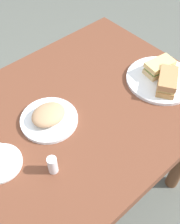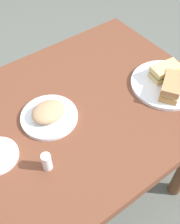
{
  "view_description": "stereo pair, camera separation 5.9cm",
  "coord_description": "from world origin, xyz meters",
  "px_view_note": "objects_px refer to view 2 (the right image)",
  "views": [
    {
      "loc": [
        -0.36,
        -0.55,
        1.58
      ],
      "look_at": [
        0.07,
        -0.07,
        0.81
      ],
      "focal_mm": 44.01,
      "sensor_mm": 36.0,
      "label": 1
    },
    {
      "loc": [
        -0.32,
        -0.59,
        1.58
      ],
      "look_at": [
        0.07,
        -0.07,
        0.81
      ],
      "focal_mm": 44.01,
      "sensor_mm": 36.0,
      "label": 2
    }
  ],
  "objects_px": {
    "sandwich_back": "(171,87)",
    "salt_shaker": "(47,162)",
    "side_plate": "(49,117)",
    "sandwich_plate": "(166,84)",
    "dining_table": "(66,133)",
    "sandwich_front": "(165,71)"
  },
  "relations": [
    {
      "from": "sandwich_plate",
      "to": "side_plate",
      "type": "relative_size",
      "value": 1.35
    },
    {
      "from": "sandwich_back",
      "to": "side_plate",
      "type": "xyz_separation_m",
      "value": [
        -0.45,
        0.18,
        -0.04
      ]
    },
    {
      "from": "sandwich_front",
      "to": "side_plate",
      "type": "distance_m",
      "value": 0.51
    },
    {
      "from": "sandwich_plate",
      "to": "sandwich_back",
      "type": "relative_size",
      "value": 1.94
    },
    {
      "from": "salt_shaker",
      "to": "side_plate",
      "type": "bearing_deg",
      "value": 57.59
    },
    {
      "from": "dining_table",
      "to": "salt_shaker",
      "type": "height_order",
      "value": "salt_shaker"
    },
    {
      "from": "sandwich_front",
      "to": "sandwich_plate",
      "type": "bearing_deg",
      "value": -123.53
    },
    {
      "from": "dining_table",
      "to": "salt_shaker",
      "type": "xyz_separation_m",
      "value": [
        -0.16,
        -0.16,
        0.16
      ]
    },
    {
      "from": "side_plate",
      "to": "sandwich_plate",
      "type": "bearing_deg",
      "value": -15.96
    },
    {
      "from": "dining_table",
      "to": "sandwich_plate",
      "type": "xyz_separation_m",
      "value": [
        0.43,
        -0.12,
        0.13
      ]
    },
    {
      "from": "sandwich_back",
      "to": "salt_shaker",
      "type": "relative_size",
      "value": 2.13
    },
    {
      "from": "sandwich_back",
      "to": "side_plate",
      "type": "bearing_deg",
      "value": 157.8
    },
    {
      "from": "sandwich_back",
      "to": "salt_shaker",
      "type": "xyz_separation_m",
      "value": [
        -0.56,
        0.01,
        -0.01
      ]
    },
    {
      "from": "sandwich_back",
      "to": "salt_shaker",
      "type": "distance_m",
      "value": 0.56
    },
    {
      "from": "sandwich_plate",
      "to": "sandwich_back",
      "type": "height_order",
      "value": "sandwich_back"
    },
    {
      "from": "sandwich_plate",
      "to": "side_plate",
      "type": "height_order",
      "value": "same"
    },
    {
      "from": "side_plate",
      "to": "salt_shaker",
      "type": "height_order",
      "value": "salt_shaker"
    },
    {
      "from": "sandwich_plate",
      "to": "sandwich_front",
      "type": "distance_m",
      "value": 0.05
    },
    {
      "from": "sandwich_plate",
      "to": "side_plate",
      "type": "bearing_deg",
      "value": 164.04
    },
    {
      "from": "sandwich_plate",
      "to": "sandwich_back",
      "type": "bearing_deg",
      "value": -121.03
    },
    {
      "from": "dining_table",
      "to": "sandwich_front",
      "type": "xyz_separation_m",
      "value": [
        0.45,
        -0.09,
        0.16
      ]
    },
    {
      "from": "dining_table",
      "to": "salt_shaker",
      "type": "bearing_deg",
      "value": -136.65
    }
  ]
}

